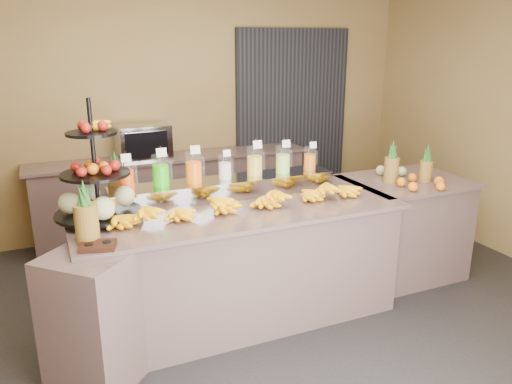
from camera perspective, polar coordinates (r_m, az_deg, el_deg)
ground at (r=3.98m, az=-0.21°, el=-15.77°), size 6.00×6.00×0.00m
room_envelope at (r=4.16m, az=-2.27°, el=13.13°), size 6.04×5.02×2.82m
buffet_counter at (r=3.93m, az=-3.32°, el=-8.50°), size 2.75×1.25×0.93m
right_counter at (r=4.91m, az=16.35°, el=-3.84°), size 1.08×0.88×0.93m
back_ledge at (r=5.74m, az=-9.26°, el=-0.39°), size 3.10×0.55×0.93m
pitcher_tray at (r=4.05m, az=-3.53°, el=0.49°), size 1.85×0.30×0.15m
juice_pitcher_orange_a at (r=3.82m, az=-14.62°, el=1.67°), size 0.12×0.13×0.30m
juice_pitcher_green at (r=3.86m, az=-10.83°, el=2.20°), size 0.13×0.14×0.32m
juice_pitcher_orange_b at (r=3.93m, az=-7.14°, el=2.60°), size 0.13×0.14×0.32m
juice_pitcher_milk at (r=4.01m, az=-3.57°, el=2.71°), size 0.11×0.11×0.26m
juice_pitcher_lemon at (r=4.10m, az=-0.16°, el=3.33°), size 0.13×0.13×0.32m
juice_pitcher_lime at (r=4.21m, az=3.09°, el=3.59°), size 0.12×0.13×0.30m
juice_pitcher_orange_c at (r=4.33m, az=6.16°, el=3.72°), size 0.11×0.11×0.26m
banana_heap at (r=3.76m, az=-1.53°, el=-0.80°), size 2.06×0.19×0.17m
fruit_stand at (r=3.67m, az=-17.12°, el=0.33°), size 0.73×0.73×0.86m
condiment_caddy at (r=3.21m, az=-17.60°, el=-5.87°), size 0.25×0.21×0.03m
pineapple_left_a at (r=3.28m, az=-18.82°, el=-2.99°), size 0.15×0.15×0.41m
pineapple_left_b at (r=4.03m, az=-15.64°, el=0.97°), size 0.14×0.14×0.41m
right_fruit_pile at (r=4.60m, az=17.59°, el=1.68°), size 0.43×0.41×0.23m
oven_warmer at (r=5.52m, az=-12.79°, el=5.63°), size 0.56×0.41×0.37m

